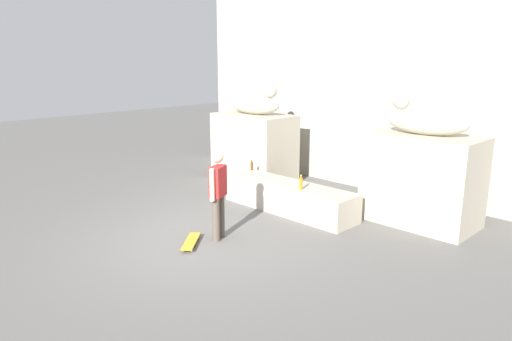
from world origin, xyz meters
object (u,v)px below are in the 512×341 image
Objects in this scene: statue_reclining_left at (255,104)px; bottle_brown at (252,166)px; skater at (218,191)px; bottle_orange at (301,184)px; skateboard at (191,241)px; statue_reclining_right at (425,120)px.

statue_reclining_left is 6.05× the size of bottle_brown.
skater is 2.00m from bottle_orange.
statue_reclining_left is 5.07m from skateboard.
skater is 2.27× the size of skateboard.
skateboard is 2.31× the size of bottle_orange.
statue_reclining_left reaches higher than skateboard.
statue_reclining_right is 4.17m from bottle_brown.
bottle_orange reaches higher than bottle_brown.
statue_reclining_left is 3.46m from bottle_orange.
statue_reclining_left is 1.00× the size of statue_reclining_right.
bottle_orange is at bearing -32.16° from skater.
statue_reclining_right is 4.24m from skater.
statue_reclining_right is at bearing 38.40° from bottle_orange.
skater is at bearing -59.39° from statue_reclining_left.
skateboard is 2.71× the size of bottle_brown.
bottle_brown is (-1.50, 3.01, 0.65)m from skateboard.
statue_reclining_left is at bearing 152.27° from bottle_orange.
skater reaches higher than bottle_brown.
statue_reclining_left is at bearing 131.39° from bottle_brown.
statue_reclining_right is at bearing -55.35° from skater.
skater is at bearing -54.42° from skateboard.
skater is at bearing -56.45° from bottle_brown.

